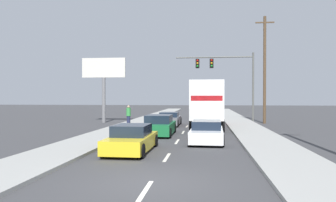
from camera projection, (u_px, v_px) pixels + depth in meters
ground_plane at (190, 121)px, 34.67m from camera, size 140.00×140.00×0.00m
sidewalk_right at (243, 125)px, 29.13m from camera, size 2.84×80.00×0.14m
sidewalk_left at (134, 124)px, 30.28m from camera, size 2.84×80.00×0.14m
lane_markings at (187, 126)px, 28.90m from camera, size 0.14×52.00×0.01m
car_gray at (169, 119)px, 29.67m from camera, size 1.93×4.41×1.22m
car_green at (159, 126)px, 22.22m from camera, size 1.99×4.47×1.38m
car_yellow at (132, 139)px, 15.46m from camera, size 1.93×4.45×1.28m
box_truck at (207, 102)px, 26.22m from camera, size 2.65×8.55×3.78m
car_white at (207, 132)px, 18.63m from camera, size 2.00×4.43×1.24m
traffic_signal_mast at (221, 70)px, 34.48m from camera, size 8.19×0.69×7.24m
utility_pole_mid at (265, 69)px, 31.93m from camera, size 1.80×0.28×10.47m
roadside_billboard at (104, 76)px, 33.14m from camera, size 4.47×0.36×6.55m
pedestrian_near_corner at (129, 115)px, 28.42m from camera, size 0.38×0.38×1.72m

